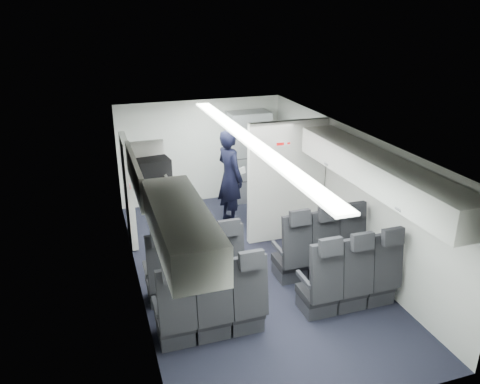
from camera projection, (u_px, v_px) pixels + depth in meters
cabin_shell at (248, 203)px, 7.05m from camera, size 3.41×6.01×2.16m
seat_row_front at (260, 262)px, 6.85m from camera, size 3.33×0.56×1.24m
seat_row_mid at (284, 295)px, 6.06m from camera, size 3.33×0.56×1.24m
overhead_bin_left_rear at (181, 227)px, 4.61m from camera, size 0.53×1.80×0.40m
overhead_bin_left_front_open at (152, 181)px, 6.19m from camera, size 0.64×1.70×0.72m
overhead_bin_right_rear at (419, 194)px, 5.42m from camera, size 0.53×1.80×0.40m
overhead_bin_right_front at (343, 152)px, 6.97m from camera, size 0.53×1.70×0.40m
bulkhead_partition at (287, 181)px, 8.06m from camera, size 1.40×0.15×2.13m
galley_unit at (249, 157)px, 9.79m from camera, size 0.85×0.52×1.90m
boarding_door at (128, 190)px, 8.01m from camera, size 0.12×1.27×1.86m
flight_attendant at (230, 177)px, 8.74m from camera, size 0.61×0.76×1.83m
carry_on_bag at (154, 168)px, 6.49m from camera, size 0.48×0.37×0.26m
papers at (241, 171)px, 8.71m from camera, size 0.18×0.03×0.13m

